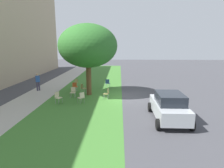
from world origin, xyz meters
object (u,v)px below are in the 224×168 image
(chair_4, at_px, (76,82))
(pedestrian_0, at_px, (38,81))
(parked_car, at_px, (169,106))
(chair_5, at_px, (108,83))
(chair_0, at_px, (75,86))
(chair_2, at_px, (58,97))
(chair_7, at_px, (81,97))
(chair_3, at_px, (83,88))
(street_tree, at_px, (88,46))
(chair_1, at_px, (73,91))
(chair_6, at_px, (107,93))

(chair_4, height_order, pedestrian_0, pedestrian_0)
(parked_car, bearing_deg, chair_5, 25.95)
(parked_car, xyz_separation_m, pedestrian_0, (6.89, 10.71, 0.09))
(chair_0, xyz_separation_m, chair_4, (1.80, 0.34, 0.00))
(chair_2, distance_m, chair_4, 5.53)
(chair_7, bearing_deg, chair_4, 16.94)
(chair_3, height_order, parked_car, parked_car)
(chair_0, relative_size, pedestrian_0, 0.52)
(street_tree, xyz_separation_m, chair_0, (1.12, 1.51, -3.72))
(chair_5, distance_m, parked_car, 9.39)
(chair_1, height_order, parked_car, parked_car)
(chair_1, height_order, chair_5, same)
(chair_7, distance_m, parked_car, 6.46)
(street_tree, height_order, chair_4, street_tree)
(chair_0, distance_m, chair_3, 1.10)
(chair_7, height_order, parked_car, parked_car)
(parked_car, bearing_deg, chair_1, 55.85)
(street_tree, distance_m, chair_5, 4.92)
(parked_car, relative_size, pedestrian_0, 2.19)
(chair_7, bearing_deg, chair_3, 8.52)
(chair_6, xyz_separation_m, pedestrian_0, (2.63, 6.80, 0.41))
(chair_3, distance_m, chair_6, 2.90)
(chair_0, relative_size, chair_5, 1.00)
(parked_car, bearing_deg, chair_4, 41.20)
(chair_0, bearing_deg, chair_4, 10.82)
(chair_3, bearing_deg, chair_7, -171.48)
(chair_1, xyz_separation_m, chair_3, (1.43, -0.57, 0.00))
(chair_4, distance_m, chair_6, 5.50)
(chair_2, bearing_deg, chair_3, -23.06)
(street_tree, xyz_separation_m, chair_6, (-1.30, -1.66, -3.72))
(chair_2, distance_m, pedestrian_0, 5.09)
(chair_0, xyz_separation_m, parked_car, (-6.68, -7.08, 0.32))
(chair_1, relative_size, chair_2, 1.00)
(chair_1, xyz_separation_m, chair_2, (-1.64, 0.74, 0.00))
(street_tree, bearing_deg, chair_1, 128.84)
(chair_4, bearing_deg, parked_car, -138.80)
(chair_4, relative_size, chair_6, 1.00)
(street_tree, bearing_deg, chair_0, 53.37)
(chair_1, distance_m, parked_car, 8.19)
(chair_3, distance_m, parked_car, 8.65)
(pedestrian_0, bearing_deg, chair_6, -111.16)
(chair_0, bearing_deg, chair_6, -127.40)
(chair_6, distance_m, pedestrian_0, 7.30)
(chair_0, distance_m, chair_1, 2.11)
(street_tree, height_order, chair_6, street_tree)
(chair_2, height_order, chair_6, same)
(chair_1, bearing_deg, chair_4, 9.54)
(chair_0, height_order, chair_2, same)
(chair_2, relative_size, chair_4, 1.00)
(pedestrian_0, bearing_deg, chair_0, -93.26)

